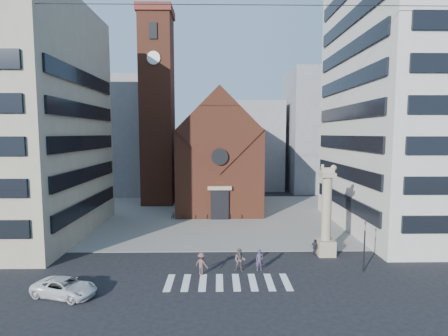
% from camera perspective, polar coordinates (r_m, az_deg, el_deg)
% --- Properties ---
extents(ground, '(120.00, 120.00, 0.00)m').
position_cam_1_polar(ground, '(31.31, -0.57, -15.96)').
color(ground, black).
rests_on(ground, ground).
extents(piazza, '(46.00, 30.00, 0.05)m').
position_cam_1_polar(piazza, '(49.47, -0.71, -7.81)').
color(piazza, gray).
rests_on(piazza, ground).
extents(zebra_crossing, '(10.20, 3.20, 0.01)m').
position_cam_1_polar(zebra_crossing, '(28.55, 0.64, -18.15)').
color(zebra_crossing, white).
rests_on(zebra_crossing, ground).
extents(church, '(12.00, 16.65, 18.00)m').
position_cam_1_polar(church, '(54.27, -0.74, 1.89)').
color(church, brown).
rests_on(church, ground).
extents(campanile, '(5.50, 5.50, 31.20)m').
position_cam_1_polar(campanile, '(58.11, -10.82, 9.69)').
color(campanile, brown).
rests_on(campanile, ground).
extents(building_left, '(18.00, 20.00, 26.00)m').
position_cam_1_polar(building_left, '(45.83, -32.50, 6.61)').
color(building_left, tan).
rests_on(building_left, ground).
extents(building_right, '(18.00, 22.00, 32.00)m').
position_cam_1_polar(building_right, '(47.91, 29.91, 10.25)').
color(building_right, beige).
rests_on(building_right, ground).
extents(bg_block_left, '(16.00, 14.00, 22.00)m').
position_cam_1_polar(bg_block_left, '(71.91, -17.00, 4.97)').
color(bg_block_left, gray).
rests_on(bg_block_left, ground).
extents(bg_block_mid, '(14.00, 12.00, 18.00)m').
position_cam_1_polar(bg_block_mid, '(74.42, 3.84, 3.67)').
color(bg_block_mid, gray).
rests_on(bg_block_mid, ground).
extents(bg_block_right, '(16.00, 14.00, 24.00)m').
position_cam_1_polar(bg_block_right, '(74.50, 16.47, 5.77)').
color(bg_block_right, gray).
rests_on(bg_block_right, ground).
extents(lion_column, '(1.63, 1.60, 8.68)m').
position_cam_1_polar(lion_column, '(34.64, 16.36, -8.06)').
color(lion_column, gray).
rests_on(lion_column, ground).
extents(traffic_light, '(0.13, 0.16, 4.30)m').
position_cam_1_polar(traffic_light, '(32.00, 21.95, -11.56)').
color(traffic_light, black).
rests_on(traffic_light, ground).
extents(white_car, '(5.00, 3.31, 1.28)m').
position_cam_1_polar(white_car, '(28.52, -24.57, -17.33)').
color(white_car, silver).
rests_on(white_car, ground).
extents(pedestrian_0, '(0.71, 0.51, 1.81)m').
position_cam_1_polar(pedestrian_0, '(30.56, 5.82, -14.72)').
color(pedestrian_0, '#3C3348').
rests_on(pedestrian_0, ground).
extents(pedestrian_1, '(1.09, 0.94, 1.95)m').
position_cam_1_polar(pedestrian_1, '(30.23, 2.59, -14.79)').
color(pedestrian_1, '#594E47').
rests_on(pedestrian_1, ground).
extents(pedestrian_2, '(0.71, 0.98, 1.54)m').
position_cam_1_polar(pedestrian_2, '(35.09, 14.62, -12.40)').
color(pedestrian_2, '#23232A').
rests_on(pedestrian_2, ground).
extents(pedestrian_3, '(1.37, 1.21, 1.84)m').
position_cam_1_polar(pedestrian_3, '(29.65, -3.67, -15.32)').
color(pedestrian_3, brown).
rests_on(pedestrian_3, ground).
extents(scooter_0, '(1.21, 1.88, 0.93)m').
position_cam_1_polar(scooter_0, '(48.32, -8.05, -7.59)').
color(scooter_0, black).
rests_on(scooter_0, piazza).
extents(scooter_1, '(1.07, 1.78, 1.04)m').
position_cam_1_polar(scooter_1, '(48.14, -6.19, -7.55)').
color(scooter_1, black).
rests_on(scooter_1, piazza).
extents(scooter_2, '(1.21, 1.88, 0.93)m').
position_cam_1_polar(scooter_2, '(48.04, -4.32, -7.63)').
color(scooter_2, black).
rests_on(scooter_2, piazza).
extents(scooter_3, '(1.07, 1.78, 1.04)m').
position_cam_1_polar(scooter_3, '(47.96, -2.44, -7.58)').
color(scooter_3, black).
rests_on(scooter_3, piazza).
extents(scooter_4, '(1.21, 1.88, 0.93)m').
position_cam_1_polar(scooter_4, '(47.96, -0.56, -7.64)').
color(scooter_4, black).
rests_on(scooter_4, piazza).
extents(scooter_5, '(1.07, 1.78, 1.04)m').
position_cam_1_polar(scooter_5, '(47.98, 1.32, -7.57)').
color(scooter_5, black).
rests_on(scooter_5, piazza).
extents(scooter_6, '(1.21, 1.88, 0.93)m').
position_cam_1_polar(scooter_6, '(48.08, 3.19, -7.61)').
color(scooter_6, black).
rests_on(scooter_6, piazza).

